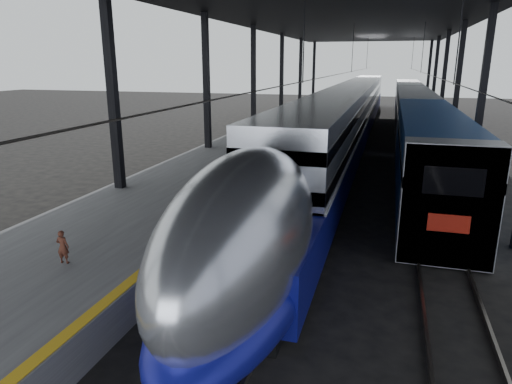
% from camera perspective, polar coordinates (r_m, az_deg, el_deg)
% --- Properties ---
extents(ground, '(160.00, 160.00, 0.00)m').
position_cam_1_polar(ground, '(13.98, -6.91, -10.34)').
color(ground, black).
rests_on(ground, ground).
extents(platform, '(6.00, 80.00, 1.00)m').
position_cam_1_polar(platform, '(33.12, 1.04, 6.04)').
color(platform, '#4C4C4F').
rests_on(platform, ground).
extents(yellow_strip, '(0.30, 80.00, 0.01)m').
position_cam_1_polar(yellow_strip, '(32.42, 5.85, 6.65)').
color(yellow_strip, gold).
rests_on(yellow_strip, platform).
extents(rails, '(6.52, 80.00, 0.16)m').
position_cam_1_polar(rails, '(32.07, 15.00, 4.41)').
color(rails, slate).
rests_on(rails, ground).
extents(canopy, '(18.00, 75.00, 9.47)m').
position_cam_1_polar(canopy, '(31.78, 11.23, 20.94)').
color(canopy, black).
rests_on(canopy, ground).
extents(tgv_train, '(3.06, 65.20, 4.38)m').
position_cam_1_polar(tgv_train, '(37.37, 11.62, 9.25)').
color(tgv_train, '#B3B5BB').
rests_on(tgv_train, ground).
extents(second_train, '(2.83, 56.05, 3.90)m').
position_cam_1_polar(second_train, '(41.47, 19.11, 9.23)').
color(second_train, navy).
rests_on(second_train, ground).
extents(child, '(0.36, 0.26, 0.92)m').
position_cam_1_polar(child, '(13.17, -23.01, -6.32)').
color(child, '#50271A').
rests_on(child, platform).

